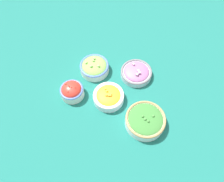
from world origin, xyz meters
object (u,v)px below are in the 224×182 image
bowl_red_onion (136,72)px  bowl_squash (109,96)px  bowl_lettuce (94,67)px  bowl_broccoli (145,120)px  bowl_cherry_tomatoes (72,91)px

bowl_red_onion → bowl_squash: bearing=56.2°
bowl_lettuce → bowl_broccoli: bearing=139.9°
bowl_squash → bowl_lettuce: bearing=-55.8°
bowl_squash → bowl_broccoli: (-0.19, 0.09, 0.00)m
bowl_cherry_tomatoes → bowl_broccoli: 0.38m
bowl_cherry_tomatoes → bowl_lettuce: bearing=-113.9°
bowl_cherry_tomatoes → bowl_lettuce: 0.18m
bowl_cherry_tomatoes → bowl_squash: bearing=-177.6°
bowl_broccoli → bowl_squash: bearing=-25.9°
bowl_broccoli → bowl_lettuce: bowl_lettuce is taller
bowl_cherry_tomatoes → bowl_red_onion: 0.35m
bowl_red_onion → bowl_squash: (0.11, 0.17, 0.01)m
bowl_squash → bowl_lettuce: (0.11, -0.16, 0.00)m
bowl_red_onion → bowl_broccoli: (-0.08, 0.26, 0.01)m
bowl_broccoli → bowl_lettuce: bearing=-40.1°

